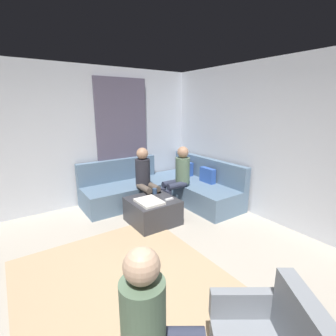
# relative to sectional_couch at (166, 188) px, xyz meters

# --- Properties ---
(ground_plane) EXTENTS (6.00, 6.00, 0.10)m
(ground_plane) POSITION_rel_sectional_couch_xyz_m (2.08, -1.88, -0.33)
(ground_plane) COLOR #B2A899
(wall_back) EXTENTS (6.00, 0.12, 2.70)m
(wall_back) POSITION_rel_sectional_couch_xyz_m (2.08, 1.06, 1.07)
(wall_back) COLOR silver
(wall_back) RESTS_ON ground_plane
(wall_left) EXTENTS (0.12, 6.00, 2.70)m
(wall_left) POSITION_rel_sectional_couch_xyz_m (-0.86, -1.88, 1.07)
(wall_left) COLOR silver
(wall_left) RESTS_ON ground_plane
(curtain_panel) EXTENTS (0.06, 1.10, 2.50)m
(curtain_panel) POSITION_rel_sectional_couch_xyz_m (-0.76, -0.58, 0.97)
(curtain_panel) COLOR #595166
(curtain_panel) RESTS_ON ground_plane
(area_rug) EXTENTS (2.60, 2.20, 0.01)m
(area_rug) POSITION_rel_sectional_couch_xyz_m (1.88, -1.78, -0.27)
(area_rug) COLOR tan
(area_rug) RESTS_ON ground_plane
(sectional_couch) EXTENTS (2.10, 2.55, 0.87)m
(sectional_couch) POSITION_rel_sectional_couch_xyz_m (0.00, 0.00, 0.00)
(sectional_couch) COLOR slate
(sectional_couch) RESTS_ON ground_plane
(ottoman) EXTENTS (0.76, 0.76, 0.42)m
(ottoman) POSITION_rel_sectional_couch_xyz_m (0.68, -0.72, -0.07)
(ottoman) COLOR #333338
(ottoman) RESTS_ON ground_plane
(folded_blanket) EXTENTS (0.44, 0.36, 0.04)m
(folded_blanket) POSITION_rel_sectional_couch_xyz_m (0.78, -0.84, 0.16)
(folded_blanket) COLOR white
(folded_blanket) RESTS_ON ottoman
(coffee_mug) EXTENTS (0.08, 0.08, 0.10)m
(coffee_mug) POSITION_rel_sectional_couch_xyz_m (0.46, -0.54, 0.19)
(coffee_mug) COLOR #334C72
(coffee_mug) RESTS_ON ottoman
(game_remote) EXTENTS (0.05, 0.15, 0.02)m
(game_remote) POSITION_rel_sectional_couch_xyz_m (0.86, -0.50, 0.15)
(game_remote) COLOR white
(game_remote) RESTS_ON ottoman
(person_on_couch_back) EXTENTS (0.30, 0.60, 1.20)m
(person_on_couch_back) POSITION_rel_sectional_couch_xyz_m (0.37, 0.06, 0.38)
(person_on_couch_back) COLOR #2D3347
(person_on_couch_back) RESTS_ON ground_plane
(person_on_couch_side) EXTENTS (0.60, 0.30, 1.20)m
(person_on_couch_side) POSITION_rel_sectional_couch_xyz_m (0.15, -0.55, 0.38)
(person_on_couch_side) COLOR brown
(person_on_couch_side) RESTS_ON ground_plane
(person_on_armchair) EXTENTS (0.50, 0.58, 1.18)m
(person_on_armchair) POSITION_rel_sectional_couch_xyz_m (3.00, -2.06, 0.36)
(person_on_armchair) COLOR #2D3347
(person_on_armchair) RESTS_ON ground_plane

